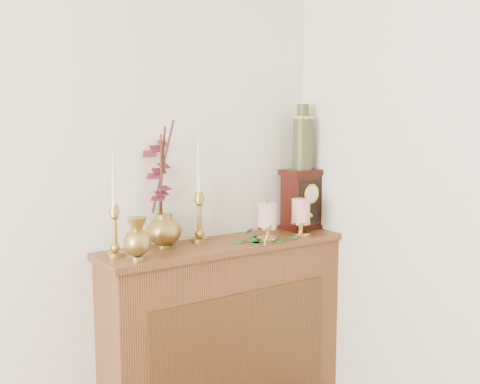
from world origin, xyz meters
TOP-DOWN VIEW (x-y plane):
  - console_shelf at (1.40, 2.10)m, footprint 1.24×0.34m
  - candlestick_left at (0.86, 2.12)m, footprint 0.08×0.08m
  - candlestick_center at (1.30, 2.16)m, footprint 0.08×0.08m
  - bud_vase at (0.91, 2.00)m, footprint 0.11×0.11m
  - ginger_jar at (1.11, 2.21)m, footprint 0.24×0.25m
  - pillar_candle_left at (1.58, 2.01)m, footprint 0.10×0.10m
  - pillar_candle_right at (1.79, 2.01)m, footprint 0.10×0.10m
  - ivy_garland at (1.69, 2.03)m, footprint 0.46×0.21m
  - mantel_clock at (1.91, 2.14)m, footprint 0.22×0.16m
  - ceramic_vase at (1.91, 2.15)m, footprint 0.11×0.11m

SIDE VIEW (x-z plane):
  - console_shelf at x=1.40m, z-range -0.03..0.90m
  - ivy_garland at x=1.69m, z-range 0.90..0.98m
  - bud_vase at x=0.91m, z-range 0.93..1.11m
  - pillar_candle_left at x=1.58m, z-range 0.93..1.13m
  - pillar_candle_right at x=1.79m, z-range 0.93..1.13m
  - candlestick_left at x=0.86m, z-range 0.85..1.30m
  - mantel_clock at x=1.91m, z-range 0.93..1.24m
  - candlestick_center at x=1.30m, z-range 0.85..1.34m
  - ginger_jar at x=1.11m, z-range 0.90..1.48m
  - ceramic_vase at x=1.91m, z-range 1.23..1.57m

